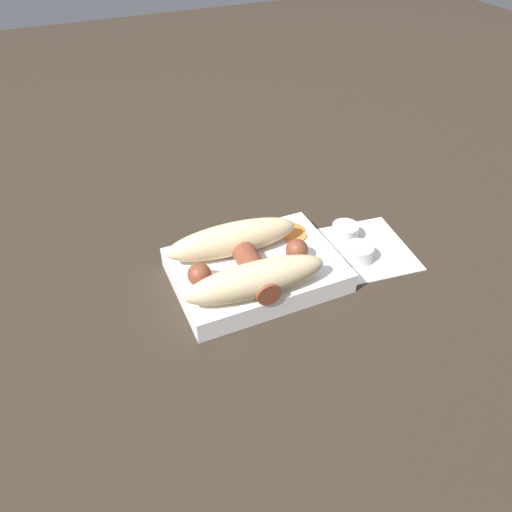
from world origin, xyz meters
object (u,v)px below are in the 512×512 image
object	(u,v)px
condiment_cup_far	(345,233)
sausage	(250,262)
bread_roll	(244,258)
condiment_cup_near	(359,254)
food_tray	(256,270)

from	to	relation	value
condiment_cup_far	sausage	bearing A→B (deg)	13.52
sausage	bread_roll	bearing A→B (deg)	-10.55
sausage	condiment_cup_far	xyz separation A→B (m)	(-0.18, -0.04, -0.04)
bread_roll	condiment_cup_far	xyz separation A→B (m)	(-0.19, -0.04, -0.04)
sausage	condiment_cup_near	xyz separation A→B (m)	(-0.17, 0.01, -0.04)
condiment_cup_near	sausage	bearing A→B (deg)	-3.41
food_tray	sausage	size ratio (longest dim) A/B	1.34
food_tray	bread_roll	distance (m)	0.05
condiment_cup_near	condiment_cup_far	xyz separation A→B (m)	(-0.01, -0.05, 0.00)
condiment_cup_near	bread_roll	bearing A→B (deg)	-3.73
food_tray	condiment_cup_near	world-z (taller)	food_tray
food_tray	condiment_cup_far	xyz separation A→B (m)	(-0.17, -0.03, -0.00)
food_tray	condiment_cup_far	size ratio (longest dim) A/B	5.57
food_tray	condiment_cup_far	bearing A→B (deg)	-170.15
bread_roll	sausage	bearing A→B (deg)	169.45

